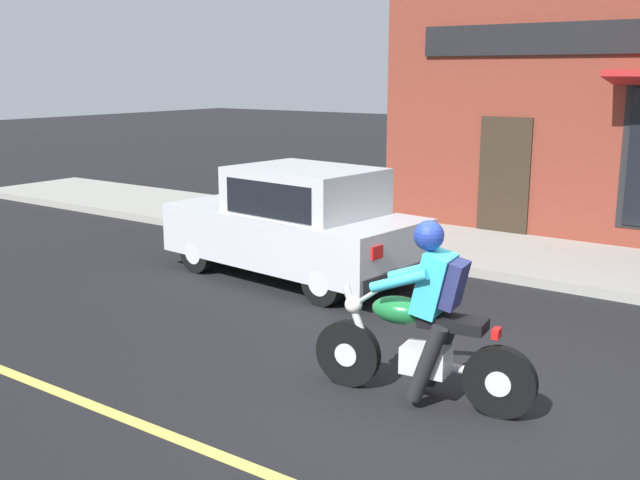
% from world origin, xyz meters
% --- Properties ---
extents(ground_plane, '(80.00, 80.00, 0.00)m').
position_xyz_m(ground_plane, '(0.00, 0.00, 0.00)').
color(ground_plane, black).
extents(sidewalk_curb, '(2.60, 22.00, 0.14)m').
position_xyz_m(sidewalk_curb, '(5.28, 3.00, 0.07)').
color(sidewalk_curb, gray).
rests_on(sidewalk_curb, ground).
extents(lane_stripe, '(0.12, 19.80, 0.01)m').
position_xyz_m(lane_stripe, '(-1.80, 3.00, 0.00)').
color(lane_stripe, '#D1C64C').
rests_on(lane_stripe, ground).
extents(motorcycle_with_rider, '(0.64, 2.02, 1.62)m').
position_xyz_m(motorcycle_with_rider, '(-0.04, 0.28, 0.68)').
color(motorcycle_with_rider, black).
rests_on(motorcycle_with_rider, ground).
extents(car_hatchback, '(2.00, 3.92, 1.57)m').
position_xyz_m(car_hatchback, '(2.54, 3.64, 0.77)').
color(car_hatchback, black).
rests_on(car_hatchback, ground).
extents(traffic_cone, '(0.36, 0.36, 0.60)m').
position_xyz_m(traffic_cone, '(4.57, 3.79, 0.43)').
color(traffic_cone, black).
rests_on(traffic_cone, sidewalk_curb).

